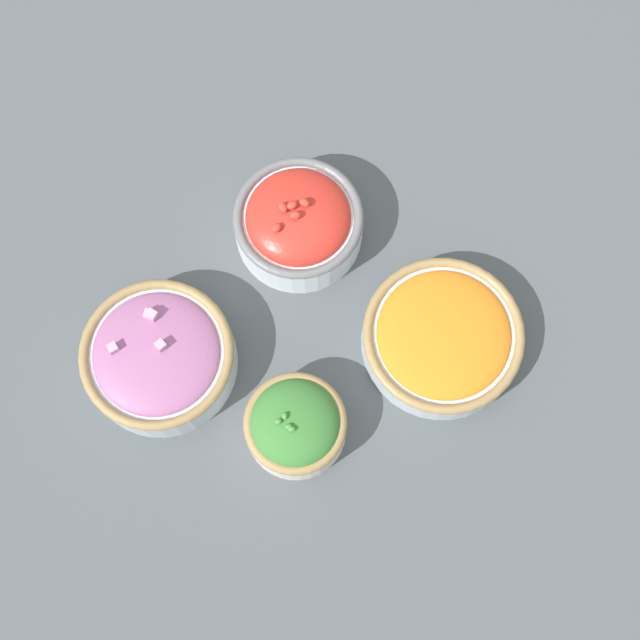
{
  "coord_description": "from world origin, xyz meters",
  "views": [
    {
      "loc": [
        0.23,
        0.19,
        1.05
      ],
      "look_at": [
        0.0,
        0.0,
        0.03
      ],
      "focal_mm": 50.0,
      "sensor_mm": 36.0,
      "label": 1
    }
  ],
  "objects_px": {
    "bowl_red_onion": "(159,357)",
    "bowl_carrots": "(443,337)",
    "bowl_broccoli": "(295,425)",
    "bowl_cherry_tomatoes": "(299,222)"
  },
  "relations": [
    {
      "from": "bowl_cherry_tomatoes",
      "to": "bowl_broccoli",
      "type": "xyz_separation_m",
      "value": [
        0.19,
        0.16,
        -0.0
      ]
    },
    {
      "from": "bowl_carrots",
      "to": "bowl_cherry_tomatoes",
      "type": "bearing_deg",
      "value": -90.45
    },
    {
      "from": "bowl_cherry_tomatoes",
      "to": "bowl_broccoli",
      "type": "relative_size",
      "value": 1.34
    },
    {
      "from": "bowl_red_onion",
      "to": "bowl_carrots",
      "type": "distance_m",
      "value": 0.34
    },
    {
      "from": "bowl_red_onion",
      "to": "bowl_carrots",
      "type": "xyz_separation_m",
      "value": [
        -0.23,
        0.24,
        -0.01
      ]
    },
    {
      "from": "bowl_cherry_tomatoes",
      "to": "bowl_carrots",
      "type": "bearing_deg",
      "value": 89.55
    },
    {
      "from": "bowl_red_onion",
      "to": "bowl_broccoli",
      "type": "height_order",
      "value": "bowl_broccoli"
    },
    {
      "from": "bowl_cherry_tomatoes",
      "to": "bowl_broccoli",
      "type": "bearing_deg",
      "value": 38.63
    },
    {
      "from": "bowl_cherry_tomatoes",
      "to": "bowl_carrots",
      "type": "relative_size",
      "value": 0.83
    },
    {
      "from": "bowl_broccoli",
      "to": "bowl_red_onion",
      "type": "bearing_deg",
      "value": -77.59
    }
  ]
}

